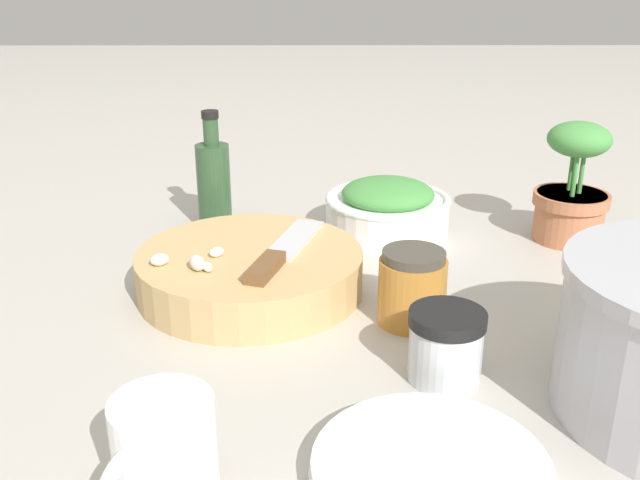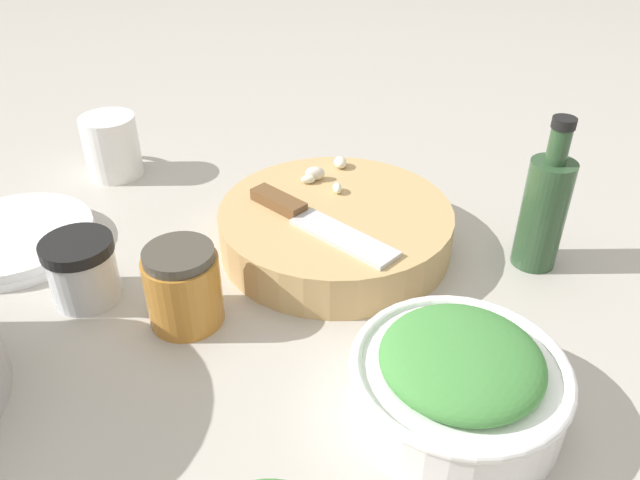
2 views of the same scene
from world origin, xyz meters
name	(u,v)px [view 2 (image 2 of 2)]	position (x,y,z in m)	size (l,w,h in m)	color
ground_plane	(288,285)	(0.00, 0.00, 0.00)	(5.00, 5.00, 0.00)	#B2ADA3
cutting_board	(335,228)	(-0.01, -0.09, 0.02)	(0.26, 0.26, 0.05)	tan
chef_knife	(311,219)	(0.00, -0.05, 0.05)	(0.19, 0.08, 0.01)	brown
garlic_cloves	(325,172)	(0.03, -0.15, 0.06)	(0.06, 0.08, 0.02)	silver
herb_bowl	(458,379)	(-0.20, 0.09, 0.04)	(0.17, 0.17, 0.08)	white
spice_jar	(82,270)	(0.17, 0.11, 0.03)	(0.07, 0.07, 0.07)	silver
coffee_mug	(111,145)	(0.33, -0.12, 0.04)	(0.10, 0.07, 0.08)	white
plate_stack	(14,239)	(0.31, 0.07, 0.01)	(0.18, 0.18, 0.02)	white
honey_jar	(183,286)	(0.06, 0.09, 0.04)	(0.07, 0.07, 0.08)	#BC7A2D
oil_bottle	(544,209)	(-0.22, -0.15, 0.07)	(0.05, 0.05, 0.17)	#2D4C2D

